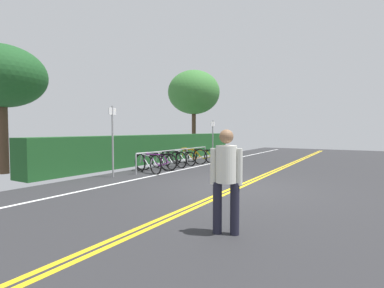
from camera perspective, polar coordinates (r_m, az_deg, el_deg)
ground_plane at (r=8.36m, az=8.90°, el=-8.48°), size 37.48×10.10×0.05m
centre_line_yellow_inner at (r=8.32m, az=9.42°, el=-8.34°), size 33.73×0.10×0.00m
centre_line_yellow_outer at (r=8.38m, az=8.39°, el=-8.26°), size 33.73×0.10×0.00m
bike_lane_stripe_white at (r=10.06m, az=-8.98°, el=-6.41°), size 33.73×0.12×0.00m
bike_rack at (r=12.72m, az=-3.04°, el=-1.84°), size 5.22×0.05×0.76m
bicycle_0 at (r=11.09m, az=-8.61°, el=-3.71°), size 0.65×1.73×0.76m
bicycle_1 at (r=11.64m, az=-7.05°, el=-3.43°), size 0.67×1.70×0.74m
bicycle_2 at (r=12.21m, az=-5.54°, el=-3.27°), size 0.53×1.61×0.69m
bicycle_3 at (r=12.76m, az=-3.66°, el=-2.89°), size 0.56×1.69×0.74m
bicycle_4 at (r=13.45m, az=-1.69°, el=-2.72°), size 0.53×1.59×0.68m
bicycle_5 at (r=13.91m, az=-0.18°, el=-2.36°), size 0.46×1.71×0.77m
bicycle_6 at (r=14.52m, az=1.72°, el=-2.27°), size 0.46×1.73×0.70m
pedestrian at (r=4.51m, az=6.67°, el=-5.93°), size 0.32×0.47×1.61m
sign_post_near at (r=10.25m, az=-15.20°, el=1.77°), size 0.36×0.08×2.41m
sign_post_far at (r=15.55m, az=4.07°, el=1.54°), size 0.36×0.06×2.10m
hedge_backdrop at (r=15.15m, az=-6.39°, el=-0.76°), size 14.17×0.97×1.35m
tree_near_left at (r=12.81m, az=-33.12°, el=10.87°), size 3.08×3.08×4.66m
tree_mid at (r=20.44m, az=0.36°, el=9.98°), size 3.55×3.55×5.69m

